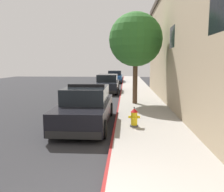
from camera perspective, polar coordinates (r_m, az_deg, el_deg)
name	(u,v)px	position (r m, az deg, el deg)	size (l,w,h in m)	color
ground_plane	(41,108)	(14.49, -16.91, -2.72)	(31.90, 60.00, 0.20)	#2B2B2D
sidewalk_pavement	(143,106)	(13.60, 7.52, -2.41)	(2.71, 60.00, 0.13)	#9E9991
curb_painted_edge	(119,106)	(13.57, 1.64, -2.37)	(0.08, 60.00, 0.13)	maroon
police_cruiser	(86,107)	(9.56, -6.32, -2.69)	(1.94, 4.84, 1.68)	black
parked_car_silver_ahead	(107,84)	(20.21, -1.13, 2.99)	(1.94, 4.84, 1.56)	black
parked_car_dark_far	(115,77)	(30.73, 0.72, 4.72)	(1.94, 4.84, 1.56)	navy
fire_hydrant	(134,118)	(8.85, 5.44, -5.27)	(0.44, 0.40, 0.76)	#4C4C51
street_tree	(136,40)	(13.92, 5.81, 13.51)	(3.10, 3.10, 5.29)	brown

